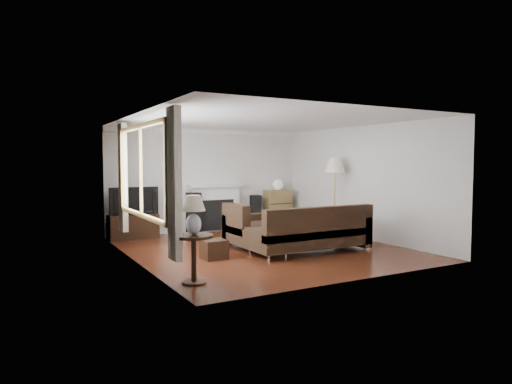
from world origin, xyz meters
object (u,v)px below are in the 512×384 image
tv_stand (133,226)px  bookshelf (278,208)px  coffee_table (279,232)px  sectional_sofa (309,230)px  side_table (194,259)px  floor_lamp (335,197)px

tv_stand → bookshelf: (3.84, 0.05, 0.22)m
bookshelf → coffee_table: bookshelf is taller
tv_stand → sectional_sofa: bearing=-52.0°
sectional_sofa → side_table: sectional_sofa is taller
tv_stand → sectional_sofa: sectional_sofa is taller
tv_stand → coffee_table: bearing=-35.8°
tv_stand → sectional_sofa: 4.07m
floor_lamp → tv_stand: bearing=154.3°
bookshelf → floor_lamp: floor_lamp is taller
sectional_sofa → coffee_table: size_ratio=2.63×
sectional_sofa → floor_lamp: size_ratio=1.42×
tv_stand → bookshelf: bookshelf is taller
coffee_table → bookshelf: bearing=56.9°
tv_stand → side_table: bearing=-92.9°
sectional_sofa → bookshelf: bearing=67.8°
sectional_sofa → coffee_table: (0.15, 1.29, -0.22)m
floor_lamp → sectional_sofa: bearing=-142.4°
tv_stand → floor_lamp: (4.10, -1.98, 0.63)m
tv_stand → coffee_table: tv_stand is taller
coffee_table → tv_stand: bearing=142.1°
bookshelf → side_table: size_ratio=1.41×
bookshelf → coffee_table: size_ratio=0.99×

